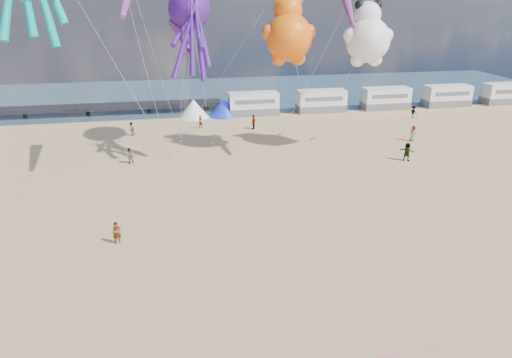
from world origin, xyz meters
The scene contains 27 objects.
ground centered at (0.00, 0.00, 0.00)m, with size 120.00×120.00×0.00m, color tan.
water centered at (0.00, 55.00, 0.02)m, with size 120.00×120.00×0.00m, color #324C5F.
motorhome_0 centered at (6.00, 40.00, 1.50)m, with size 6.60×2.50×3.00m, color silver.
motorhome_1 centered at (15.50, 40.00, 1.50)m, with size 6.60×2.50×3.00m, color silver.
motorhome_2 centered at (25.00, 40.00, 1.50)m, with size 6.60×2.50×3.00m, color silver.
motorhome_3 centered at (34.50, 40.00, 1.50)m, with size 6.60×2.50×3.00m, color silver.
motorhome_4 centered at (44.00, 40.00, 1.50)m, with size 6.60×2.50×3.00m, color silver.
tent_white centered at (-2.00, 40.00, 1.20)m, with size 4.00×4.00×2.40m, color white.
tent_blue centered at (2.00, 40.00, 1.20)m, with size 4.00×4.00×2.40m, color #1933CC.
standing_person centered at (-8.79, 7.65, 0.75)m, with size 0.55×0.36×1.51m, color tan.
beachgoer_0 centered at (21.22, 25.00, 0.85)m, with size 0.62×0.41×1.70m, color #7F6659.
beachgoer_1 centered at (-9.10, 23.21, 0.76)m, with size 0.75×0.49×1.53m, color #7F6659.
beachgoer_2 centered at (26.41, 34.56, 0.77)m, with size 0.74×0.58×1.53m, color #7F6659.
beachgoer_3 centered at (4.77, 33.05, 0.86)m, with size 1.12×0.64×1.73m, color #7F6659.
beachgoer_4 centered at (17.42, 19.07, 0.90)m, with size 1.06×0.44×1.81m, color #7F6659.
beachgoer_5 centered at (-1.50, 34.49, 0.79)m, with size 1.47×0.47×1.58m, color #7F6659.
beachgoer_7 centered at (-9.54, 32.78, 0.78)m, with size 0.77×0.50×1.57m, color #7F6659.
sandbag_a centered at (-5.45, 24.63, 0.11)m, with size 0.50×0.35×0.22m, color gray.
sandbag_b centered at (-0.69, 28.37, 0.11)m, with size 0.50×0.35×0.22m, color gray.
sandbag_c centered at (10.65, 27.41, 0.11)m, with size 0.50×0.35×0.22m, color gray.
sandbag_d centered at (7.59, 30.14, 0.11)m, with size 0.50×0.35×0.22m, color gray.
sandbag_e centered at (-4.09, 29.46, 0.11)m, with size 0.50×0.35×0.22m, color gray.
kite_octopus_purple centered at (-2.48, 27.32, 13.78)m, with size 3.89×9.08×10.37m, color #41147E, non-canonical shape.
kite_panda centered at (13.93, 22.66, 11.06)m, with size 5.05×4.75×7.12m, color white, non-canonical shape.
kite_teddy_orange centered at (6.42, 23.47, 11.36)m, with size 5.33×5.02×7.53m, color orange, non-canonical shape.
windsock_mid centered at (10.79, 20.37, 14.11)m, with size 1.00×6.82×6.82m, color red, non-canonical shape.
windsock_right centered at (-3.45, 25.42, 11.39)m, with size 0.90×5.35×5.35m, color red, non-canonical shape.
Camera 1 is at (-4.66, -19.56, 15.03)m, focal length 32.00 mm.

